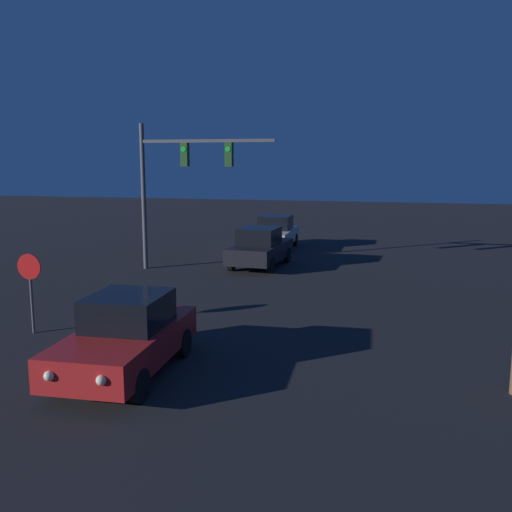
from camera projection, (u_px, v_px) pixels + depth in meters
The scene contains 5 objects.
car_near at pixel (126, 336), 11.58m from camera, with size 1.92×4.17×1.62m.
car_mid at pixel (260, 248), 23.22m from camera, with size 2.03×4.21×1.62m.
car_far at pixel (275, 233), 27.93m from camera, with size 1.82×4.13×1.62m.
traffic_signal_mast at pixel (177, 172), 22.02m from camera, with size 5.39×0.30×5.71m.
stop_sign at pixel (30, 279), 14.18m from camera, with size 0.65×0.07×2.03m.
Camera 1 is at (3.80, -0.44, 4.33)m, focal length 40.00 mm.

